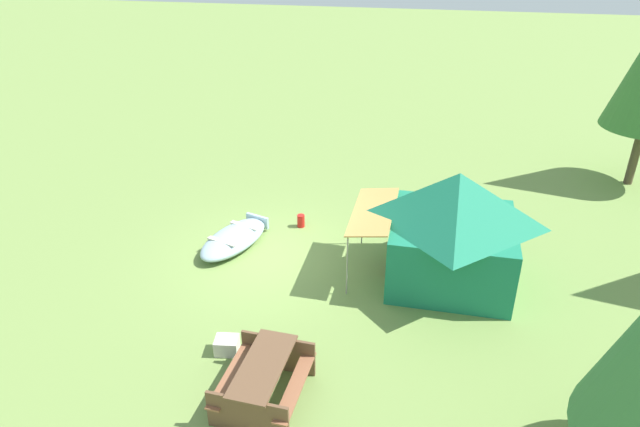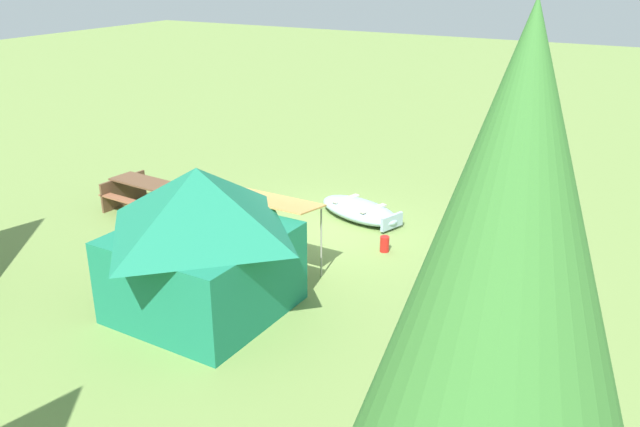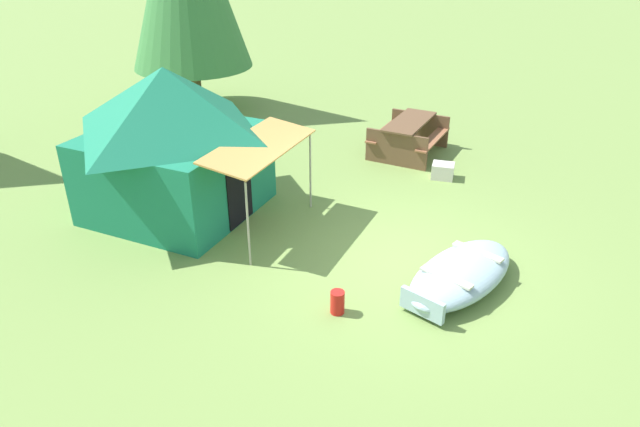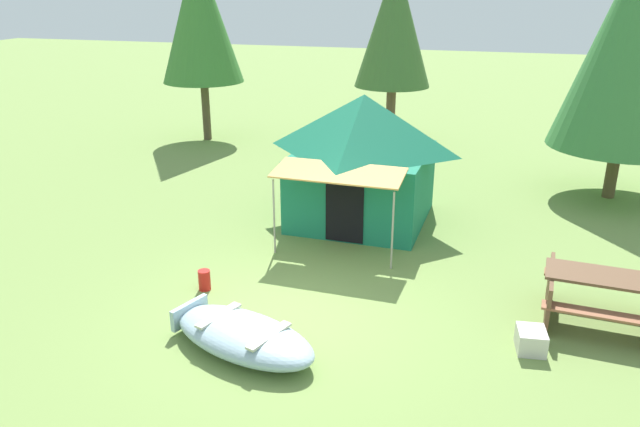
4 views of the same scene
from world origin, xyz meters
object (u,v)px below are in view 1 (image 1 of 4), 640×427
(beached_rowboat, at_px, (234,239))
(canvas_cabin_tent, at_px, (453,226))
(picnic_table, at_px, (264,378))
(fuel_can, at_px, (301,221))
(cooler_box, at_px, (227,345))

(beached_rowboat, xyz_separation_m, canvas_cabin_tent, (0.49, 5.39, 1.18))
(picnic_table, xyz_separation_m, fuel_can, (-6.26, -0.68, -0.32))
(beached_rowboat, height_order, cooler_box, beached_rowboat)
(beached_rowboat, height_order, fuel_can, beached_rowboat)
(picnic_table, height_order, fuel_can, picnic_table)
(cooler_box, bearing_deg, fuel_can, 175.92)
(beached_rowboat, bearing_deg, picnic_table, 23.61)
(beached_rowboat, bearing_deg, canvas_cabin_tent, 84.84)
(beached_rowboat, height_order, canvas_cabin_tent, canvas_cabin_tent)
(fuel_can, bearing_deg, canvas_cabin_tent, 65.20)
(beached_rowboat, bearing_deg, cooler_box, 15.91)
(canvas_cabin_tent, bearing_deg, fuel_can, -114.80)
(beached_rowboat, xyz_separation_m, cooler_box, (3.87, 1.10, -0.06))
(picnic_table, bearing_deg, fuel_can, -173.78)
(cooler_box, bearing_deg, canvas_cabin_tent, 128.32)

